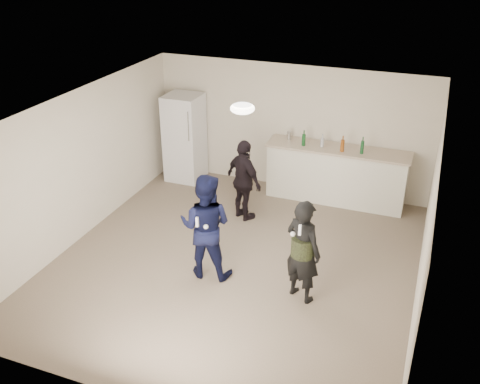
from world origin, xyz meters
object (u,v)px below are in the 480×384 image
(counter, at_px, (336,176))
(man, at_px, (206,226))
(fridge, at_px, (185,138))
(woman, at_px, (303,251))
(shaker, at_px, (289,135))
(spectator, at_px, (244,181))

(counter, bearing_deg, man, -113.03)
(fridge, relative_size, woman, 1.16)
(fridge, xyz_separation_m, shaker, (2.17, 0.18, 0.28))
(counter, distance_m, spectator, 1.91)
(counter, bearing_deg, spectator, -137.55)
(shaker, xyz_separation_m, woman, (1.16, -3.28, -0.40))
(spectator, bearing_deg, man, 124.28)
(fridge, height_order, shaker, fridge)
(counter, bearing_deg, shaker, 173.45)
(fridge, distance_m, man, 3.55)
(spectator, bearing_deg, fridge, -2.67)
(man, xyz_separation_m, woman, (1.50, -0.06, -0.05))
(counter, height_order, woman, woman)
(spectator, bearing_deg, woman, 161.69)
(shaker, bearing_deg, fridge, -175.18)
(woman, bearing_deg, spectator, -26.30)
(counter, relative_size, man, 1.57)
(man, distance_m, woman, 1.50)
(fridge, distance_m, spectator, 2.14)
(shaker, height_order, woman, woman)
(fridge, bearing_deg, counter, 1.27)
(man, bearing_deg, woman, 171.54)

